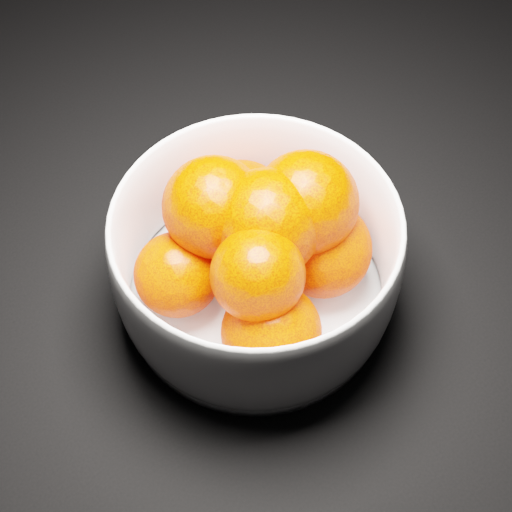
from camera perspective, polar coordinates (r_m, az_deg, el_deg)
bowl at (r=0.53m, az=0.00°, el=-0.33°), size 0.21×0.21×0.10m
orange_pile at (r=0.52m, az=0.42°, el=1.30°), size 0.17×0.18×0.12m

